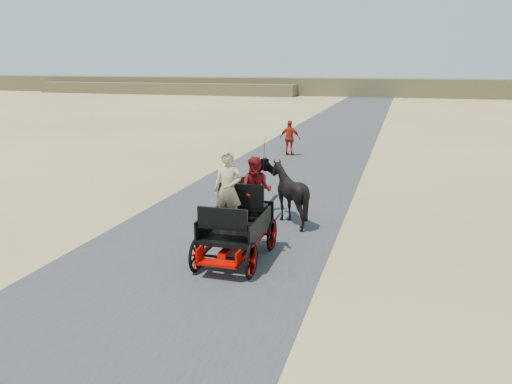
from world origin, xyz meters
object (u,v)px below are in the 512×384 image
(carriage, at_px, (236,244))
(horse_left, at_px, (251,191))
(pedestrian, at_px, (290,138))
(horse_right, at_px, (289,194))

(carriage, xyz_separation_m, horse_left, (-0.55, 3.00, 0.49))
(horse_left, height_order, pedestrian, pedestrian)
(horse_left, relative_size, horse_right, 1.18)
(carriage, distance_m, horse_left, 3.09)
(horse_left, height_order, horse_right, horse_right)
(pedestrian, bearing_deg, horse_left, 100.61)
(horse_right, height_order, pedestrian, pedestrian)
(carriage, bearing_deg, horse_left, 100.39)
(horse_right, xyz_separation_m, pedestrian, (-2.32, 10.42, 0.01))
(carriage, xyz_separation_m, pedestrian, (-1.77, 13.42, 0.50))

